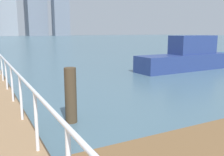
# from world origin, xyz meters

# --- Properties ---
(ground_plane) EXTENTS (300.00, 300.00, 0.00)m
(ground_plane) POSITION_xyz_m (0.00, 20.00, 0.00)
(ground_plane) COLOR #476675
(boardwalk_railing) EXTENTS (0.06, 24.71, 1.08)m
(boardwalk_railing) POSITION_xyz_m (-3.15, 8.68, 1.25)
(boardwalk_railing) COLOR white
(boardwalk_railing) RESTS_ON boardwalk
(dock_piling_1) EXTENTS (0.32, 0.32, 1.51)m
(dock_piling_1) POSITION_xyz_m (-1.85, 10.75, 0.75)
(dock_piling_1) COLOR #473826
(dock_piling_1) RESTS_ON ground_plane
(moored_boat_2) EXTENTS (6.90, 1.92, 2.20)m
(moored_boat_2) POSITION_xyz_m (7.87, 16.42, 0.83)
(moored_boat_2) COLOR navy
(moored_boat_2) RESTS_ON ground_plane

